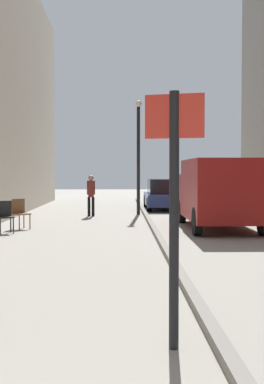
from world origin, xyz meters
The scene contains 9 objects.
ground_plane centered at (0.00, 12.00, 0.00)m, with size 80.00×80.00×0.00m, color gray.
kerb_strip centered at (1.58, 12.00, 0.06)m, with size 0.16×40.00×0.12m, color slate.
pedestrian_main_foreground centered at (-0.63, 19.88, 0.95)m, with size 0.33×0.21×1.65m.
delivery_van centered at (3.65, 15.21, 1.18)m, with size 2.11×5.38×2.17m.
parked_car centered at (2.65, 23.63, 0.71)m, with size 1.85×4.21×1.45m.
street_sign_post centered at (1.11, 4.02, 1.55)m, with size 0.58×0.20×2.60m.
lamp_post centered at (1.31, 20.77, 2.72)m, with size 0.28×0.28×4.76m.
cafe_chair_near_window centered at (-2.82, 14.17, 0.55)m, with size 0.58×0.58×0.94m.
cafe_chair_by_doorway centered at (-2.60, 15.32, 0.55)m, with size 0.62×0.62×0.94m.
Camera 1 is at (0.58, -1.23, 1.80)m, focal length 49.16 mm.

